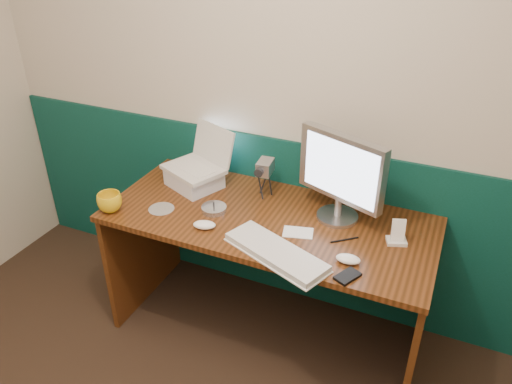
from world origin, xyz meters
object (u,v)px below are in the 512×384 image
at_px(laptop, 192,150).
at_px(monitor, 341,177).
at_px(desk, 268,277).
at_px(keyboard, 276,253).
at_px(camcorder, 265,179).
at_px(mug, 110,202).

xyz_separation_m(laptop, monitor, (0.79, 0.00, 0.01)).
relative_size(desk, keyboard, 3.31).
bearing_deg(desk, laptop, 165.52).
xyz_separation_m(laptop, camcorder, (0.39, 0.06, -0.12)).
height_order(monitor, camcorder, monitor).
bearing_deg(monitor, desk, -135.42).
bearing_deg(camcorder, mug, -151.05).
xyz_separation_m(desk, laptop, (-0.49, 0.13, 0.59)).
distance_m(laptop, monitor, 0.79).
xyz_separation_m(monitor, keyboard, (-0.16, -0.40, -0.21)).
distance_m(desk, keyboard, 0.50).
height_order(monitor, keyboard, monitor).
bearing_deg(mug, keyboard, -0.63).
height_order(desk, monitor, monitor).
xyz_separation_m(desk, camcorder, (-0.10, 0.18, 0.47)).
xyz_separation_m(desk, mug, (-0.74, -0.26, 0.42)).
xyz_separation_m(laptop, mug, (-0.25, -0.39, -0.17)).
bearing_deg(mug, monitor, 20.42).
distance_m(monitor, camcorder, 0.43).
bearing_deg(monitor, keyboard, -89.90).
height_order(keyboard, camcorder, camcorder).
bearing_deg(keyboard, laptop, 169.85).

